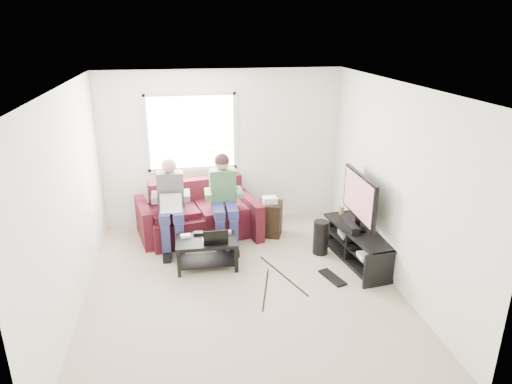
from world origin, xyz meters
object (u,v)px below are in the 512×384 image
tv_stand (358,247)px  subwoofer (321,237)px  end_table (270,218)px  coffee_table (207,247)px  sofa (198,217)px  tv (359,198)px

tv_stand → subwoofer: subwoofer is taller
tv_stand → end_table: end_table is taller
coffee_table → end_table: 1.41m
sofa → tv_stand: 2.58m
subwoofer → end_table: bearing=128.7°
coffee_table → subwoofer: subwoofer is taller
coffee_table → tv: (2.18, -0.10, 0.63)m
subwoofer → end_table: size_ratio=0.79×
tv → subwoofer: size_ratio=2.12×
coffee_table → tv_stand: size_ratio=0.57×
tv → sofa: bearing=152.5°
tv → subwoofer: (-0.47, 0.22, -0.69)m
sofa → tv: bearing=-27.5°
sofa → subwoofer: size_ratio=3.92×
sofa → subwoofer: bearing=-28.2°
coffee_table → subwoofer: 1.72m
tv_stand → tv: (-0.00, 0.10, 0.73)m
coffee_table → tv: bearing=-2.6°
sofa → tv_stand: size_ratio=1.34×
sofa → subwoofer: 2.02m
tv_stand → end_table: size_ratio=2.31×
coffee_table → tv_stand: (2.18, -0.20, -0.09)m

